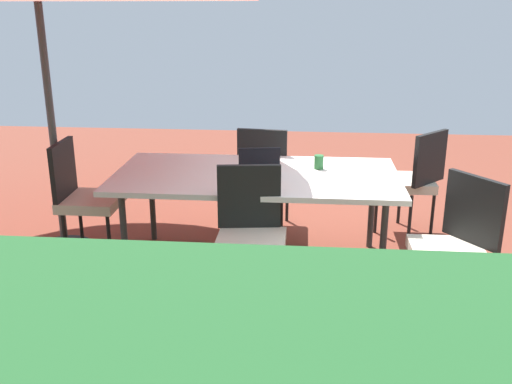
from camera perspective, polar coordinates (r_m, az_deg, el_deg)
The scene contains 9 objects.
ground_plane at distance 4.80m, azimuth -0.00°, elevation -7.01°, with size 10.00×10.00×0.02m, color brown.
dining_table at distance 4.54m, azimuth -0.00°, elevation 1.27°, with size 2.21×1.11×0.76m.
chair_north at distance 3.94m, azimuth -0.54°, elevation -3.92°, with size 0.48×0.49×0.98m.
chair_south at distance 5.29m, azimuth 0.82°, elevation 1.96°, with size 0.47×0.48×0.98m.
chair_southwest at distance 5.32m, azimuth 15.18°, elevation 1.41°, with size 0.59×0.59×0.98m.
chair_east at distance 4.90m, azimuth -16.56°, elevation -0.17°, with size 0.46×0.46×0.98m.
chair_northwest at distance 3.97m, azimuth 18.96°, elevation -4.79°, with size 0.58×0.58×0.98m.
laptop at distance 4.57m, azimuth 0.25°, elevation 2.60°, with size 0.36×0.30×0.21m.
cup at distance 4.67m, azimuth 6.18°, elevation 2.94°, with size 0.07×0.07×0.11m, color #286B33.
Camera 1 is at (-0.38, 4.32, 2.05)m, focal length 40.78 mm.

